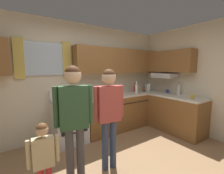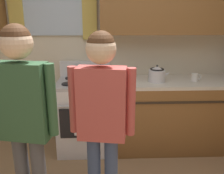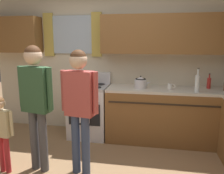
{
  "view_description": "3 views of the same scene",
  "coord_description": "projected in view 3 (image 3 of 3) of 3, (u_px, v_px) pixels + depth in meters",
  "views": [
    {
      "loc": [
        -1.38,
        -1.52,
        1.58
      ],
      "look_at": [
        0.28,
        0.92,
        1.21
      ],
      "focal_mm": 24.18,
      "sensor_mm": 36.0,
      "label": 1
    },
    {
      "loc": [
        -0.15,
        -1.27,
        1.65
      ],
      "look_at": [
        -0.07,
        0.77,
        1.05
      ],
      "focal_mm": 37.93,
      "sensor_mm": 36.0,
      "label": 2
    },
    {
      "loc": [
        0.72,
        -2.25,
        1.68
      ],
      "look_at": [
        0.14,
        0.85,
        1.03
      ],
      "focal_mm": 37.41,
      "sensor_mm": 36.0,
      "label": 3
    }
  ],
  "objects": [
    {
      "name": "bottle_sauce_red",
      "position": [
        209.0,
        83.0,
        3.76
      ],
      "size": [
        0.06,
        0.06,
        0.25
      ],
      "color": "red",
      "rests_on": "kitchen_counter_run"
    },
    {
      "name": "stovetop_kettle",
      "position": [
        141.0,
        83.0,
        3.77
      ],
      "size": [
        0.27,
        0.2,
        0.21
      ],
      "color": "silver",
      "rests_on": "kitchen_counter_run"
    },
    {
      "name": "adult_holding_child",
      "position": [
        36.0,
        94.0,
        2.88
      ],
      "size": [
        0.49,
        0.23,
        1.61
      ],
      "color": "#4C4C51",
      "rests_on": "ground"
    },
    {
      "name": "stove_oven",
      "position": [
        90.0,
        110.0,
        4.1
      ],
      "size": [
        0.65,
        0.67,
        1.1
      ],
      "color": "silver",
      "rests_on": "ground"
    },
    {
      "name": "back_wall_unit",
      "position": [
        119.0,
        52.0,
        4.08
      ],
      "size": [
        4.6,
        0.42,
        2.6
      ],
      "color": "beige",
      "rests_on": "ground"
    },
    {
      "name": "kitchen_counter_run",
      "position": [
        202.0,
        124.0,
        3.44
      ],
      "size": [
        2.34,
        1.92,
        0.9
      ],
      "color": "brown",
      "rests_on": "ground"
    },
    {
      "name": "adult_in_plaid",
      "position": [
        79.0,
        98.0,
        2.8
      ],
      "size": [
        0.48,
        0.21,
        1.57
      ],
      "color": "#38476B",
      "rests_on": "ground"
    },
    {
      "name": "bottle_tall_clear",
      "position": [
        197.0,
        83.0,
        3.49
      ],
      "size": [
        0.07,
        0.07,
        0.37
      ],
      "color": "silver",
      "rests_on": "kitchen_counter_run"
    },
    {
      "name": "small_child",
      "position": [
        2.0,
        126.0,
        2.9
      ],
      "size": [
        0.33,
        0.13,
        1.0
      ],
      "color": "red",
      "rests_on": "ground"
    },
    {
      "name": "mug_ceramic_white",
      "position": [
        170.0,
        86.0,
        3.7
      ],
      "size": [
        0.13,
        0.08,
        0.09
      ],
      "color": "white",
      "rests_on": "kitchen_counter_run"
    }
  ]
}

